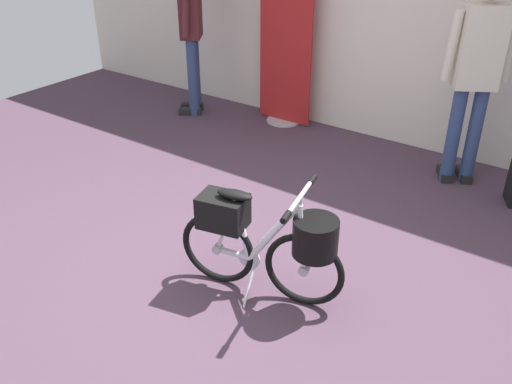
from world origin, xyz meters
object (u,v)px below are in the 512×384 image
Objects in this scene: folding_bike_foreground at (267,239)px; visitor_browsing at (477,68)px; floor_banner_stand at (286,48)px; visitor_near_wall at (191,22)px.

folding_bike_foreground is 2.28m from visitor_browsing.
visitor_near_wall is at bearing -161.04° from floor_banner_stand.
folding_bike_foreground is (1.44, -2.44, -0.38)m from floor_banner_stand.
visitor_near_wall is at bearing 138.53° from folding_bike_foreground.
visitor_near_wall is at bearing -179.21° from visitor_browsing.
visitor_near_wall is (-2.39, 2.11, 0.57)m from folding_bike_foreground.
folding_bike_foreground is 0.61× the size of visitor_browsing.
visitor_near_wall is (-0.95, -0.33, 0.19)m from floor_banner_stand.
visitor_near_wall and visitor_browsing have the same top height.
floor_banner_stand reaches higher than visitor_browsing.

